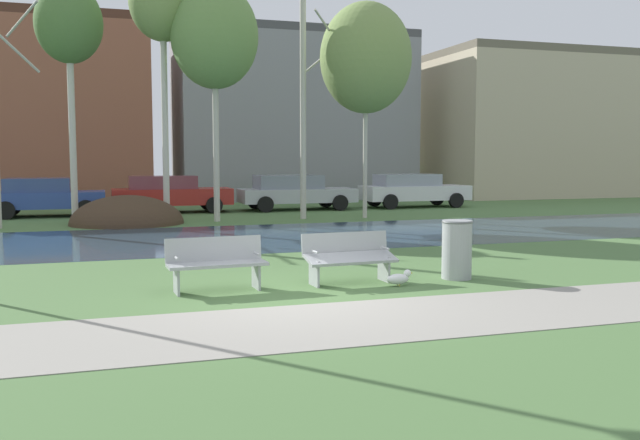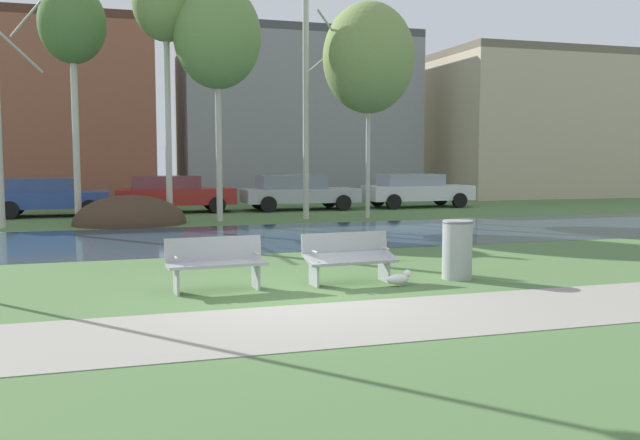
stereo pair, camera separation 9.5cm
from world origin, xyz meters
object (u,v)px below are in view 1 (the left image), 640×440
(bench_right, at_px, (349,256))
(parked_suv_fifth_white, at_px, (413,190))
(parked_hatch_third_red, at_px, (170,193))
(parked_wagon_fourth_silver, at_px, (294,191))
(trash_bin, at_px, (457,249))
(parked_sedan_second_blue, at_px, (45,196))
(bench_left, at_px, (216,262))
(seagull, at_px, (399,278))

(bench_right, height_order, parked_suv_fifth_white, parked_suv_fifth_white)
(parked_hatch_third_red, xyz_separation_m, parked_suv_fifth_white, (10.34, -0.21, -0.00))
(bench_right, xyz_separation_m, parked_wagon_fourth_silver, (3.52, 16.19, 0.29))
(bench_right, bearing_deg, trash_bin, -4.76)
(parked_hatch_third_red, height_order, parked_suv_fifth_white, parked_hatch_third_red)
(parked_suv_fifth_white, bearing_deg, parked_sedan_second_blue, -179.20)
(bench_right, xyz_separation_m, parked_sedan_second_blue, (-6.03, 15.87, 0.28))
(bench_right, bearing_deg, parked_sedan_second_blue, 110.81)
(parked_wagon_fourth_silver, bearing_deg, bench_left, -109.75)
(bench_right, bearing_deg, parked_hatch_third_red, 95.31)
(bench_right, xyz_separation_m, parked_hatch_third_red, (-1.51, 16.29, 0.30))
(parked_sedan_second_blue, bearing_deg, bench_left, -76.76)
(seagull, xyz_separation_m, parked_wagon_fourth_silver, (2.80, 16.70, 0.63))
(parked_sedan_second_blue, xyz_separation_m, parked_hatch_third_red, (4.52, 0.41, 0.02))
(seagull, bearing_deg, bench_left, 170.50)
(bench_right, relative_size, trash_bin, 1.54)
(bench_right, relative_size, seagull, 3.37)
(bench_right, relative_size, parked_suv_fifth_white, 0.35)
(parked_sedan_second_blue, bearing_deg, bench_right, -69.19)
(bench_left, relative_size, parked_suv_fifth_white, 0.35)
(trash_bin, bearing_deg, parked_wagon_fourth_silver, 84.69)
(parked_sedan_second_blue, distance_m, parked_hatch_third_red, 4.54)
(trash_bin, distance_m, parked_suv_fifth_white, 17.62)
(parked_suv_fifth_white, bearing_deg, seagull, -116.04)
(trash_bin, distance_m, parked_hatch_third_red, 16.82)
(seagull, relative_size, parked_sedan_second_blue, 0.12)
(bench_right, xyz_separation_m, trash_bin, (2.00, -0.17, 0.07))
(bench_left, xyz_separation_m, parked_sedan_second_blue, (-3.74, 15.87, 0.28))
(parked_suv_fifth_white, bearing_deg, parked_hatch_third_red, 178.86)
(parked_hatch_third_red, relative_size, parked_suv_fifth_white, 0.98)
(bench_left, relative_size, parked_wagon_fourth_silver, 0.34)
(bench_left, relative_size, parked_sedan_second_blue, 0.40)
(trash_bin, height_order, parked_suv_fifth_white, parked_suv_fifth_white)
(bench_left, distance_m, trash_bin, 4.30)
(parked_hatch_third_red, bearing_deg, parked_sedan_second_blue, -174.78)
(parked_hatch_third_red, bearing_deg, bench_left, -92.75)
(seagull, distance_m, parked_hatch_third_red, 16.95)
(parked_hatch_third_red, bearing_deg, bench_right, -84.69)
(seagull, bearing_deg, trash_bin, 14.86)
(parked_wagon_fourth_silver, bearing_deg, parked_sedan_second_blue, -178.08)
(trash_bin, bearing_deg, seagull, -165.14)
(parked_sedan_second_blue, relative_size, parked_suv_fifth_white, 0.87)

